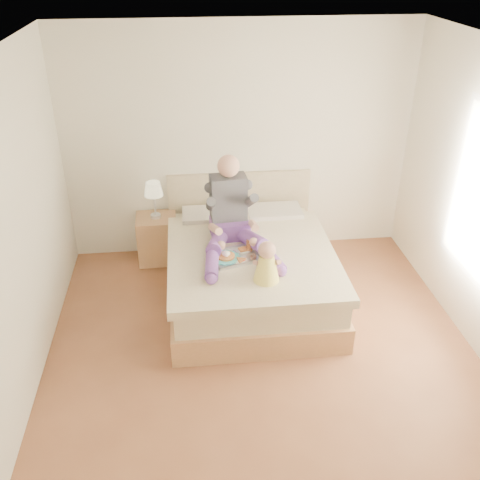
{
  "coord_description": "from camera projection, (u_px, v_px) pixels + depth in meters",
  "views": [
    {
      "loc": [
        -0.62,
        -3.73,
        3.4
      ],
      "look_at": [
        -0.12,
        0.93,
        0.74
      ],
      "focal_mm": 40.0,
      "sensor_mm": 36.0,
      "label": 1
    }
  ],
  "objects": [
    {
      "name": "bed",
      "position": [
        249.0,
        267.0,
        5.75
      ],
      "size": [
        1.7,
        2.18,
        1.0
      ],
      "color": "#A6784D",
      "rests_on": "ground"
    },
    {
      "name": "adult",
      "position": [
        232.0,
        219.0,
        5.49
      ],
      "size": [
        0.79,
        1.14,
        0.93
      ],
      "rotation": [
        0.0,
        0.0,
        0.09
      ],
      "color": "#63388D",
      "rests_on": "bed"
    },
    {
      "name": "lamp",
      "position": [
        154.0,
        191.0,
        6.05
      ],
      "size": [
        0.22,
        0.22,
        0.44
      ],
      "color": "silver",
      "rests_on": "nightstand"
    },
    {
      "name": "tray",
      "position": [
        235.0,
        255.0,
        5.34
      ],
      "size": [
        0.54,
        0.47,
        0.13
      ],
      "rotation": [
        0.0,
        0.0,
        0.29
      ],
      "color": "silver",
      "rests_on": "bed"
    },
    {
      "name": "room",
      "position": [
        277.0,
        212.0,
        4.24
      ],
      "size": [
        4.02,
        4.22,
        2.71
      ],
      "color": "brown",
      "rests_on": "ground"
    },
    {
      "name": "baby",
      "position": [
        266.0,
        264.0,
        4.93
      ],
      "size": [
        0.27,
        0.37,
        0.41
      ],
      "rotation": [
        0.0,
        0.0,
        -0.07
      ],
      "color": "#FFEC50",
      "rests_on": "bed"
    },
    {
      "name": "nightstand",
      "position": [
        158.0,
        238.0,
        6.36
      ],
      "size": [
        0.47,
        0.42,
        0.57
      ],
      "rotation": [
        0.0,
        0.0,
        0.03
      ],
      "color": "#A6784D",
      "rests_on": "ground"
    }
  ]
}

